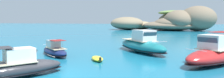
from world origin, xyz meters
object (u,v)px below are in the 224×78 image
object	(u,v)px
motorboat_charcoal	(15,68)
motorboat_red	(216,54)
motorboat_navy	(54,50)
dinghy_tender	(97,58)
islet_small	(131,24)
motorboat_teal	(142,45)
islet_large	(179,21)

from	to	relation	value
motorboat_charcoal	motorboat_red	world-z (taller)	motorboat_red
motorboat_navy	dinghy_tender	distance (m)	6.31
islet_small	dinghy_tender	xyz separation A→B (m)	(8.00, -71.71, -2.16)
motorboat_navy	motorboat_red	size ratio (longest dim) A/B	0.62
motorboat_charcoal	dinghy_tender	size ratio (longest dim) A/B	2.60
motorboat_teal	motorboat_red	bearing A→B (deg)	-36.22
dinghy_tender	motorboat_teal	bearing A→B (deg)	61.14
islet_large	motorboat_teal	world-z (taller)	islet_large
islet_small	motorboat_teal	size ratio (longest dim) A/B	2.18
islet_small	dinghy_tender	bearing A→B (deg)	-83.64
islet_small	motorboat_navy	size ratio (longest dim) A/B	3.60
islet_small	islet_large	bearing A→B (deg)	-9.54
motorboat_charcoal	motorboat_teal	size ratio (longest dim) A/B	0.74
motorboat_red	dinghy_tender	distance (m)	11.93
islet_large	dinghy_tender	xyz separation A→B (m)	(-12.23, -68.31, -3.41)
motorboat_charcoal	dinghy_tender	distance (m)	8.71
islet_large	motorboat_navy	xyz separation A→B (m)	(-18.28, -66.53, -3.01)
islet_large	islet_small	world-z (taller)	islet_large
islet_small	dinghy_tender	size ratio (longest dim) A/B	7.63
motorboat_charcoal	motorboat_red	xyz separation A→B (m)	(15.76, 9.09, 0.23)
islet_large	islet_small	bearing A→B (deg)	170.46
islet_small	motorboat_navy	xyz separation A→B (m)	(1.96, -69.93, -1.76)
motorboat_navy	motorboat_charcoal	bearing A→B (deg)	-77.51
motorboat_charcoal	motorboat_navy	size ratio (longest dim) A/B	1.23
motorboat_navy	motorboat_teal	size ratio (longest dim) A/B	0.60
motorboat_navy	motorboat_teal	distance (m)	11.32
islet_small	motorboat_charcoal	bearing A→B (deg)	-87.07
motorboat_navy	motorboat_teal	xyz separation A→B (m)	(9.97, 5.35, 0.37)
islet_small	motorboat_red	size ratio (longest dim) A/B	2.23
motorboat_teal	dinghy_tender	world-z (taller)	motorboat_teal
islet_large	motorboat_teal	distance (m)	61.81
motorboat_red	dinghy_tender	world-z (taller)	motorboat_red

